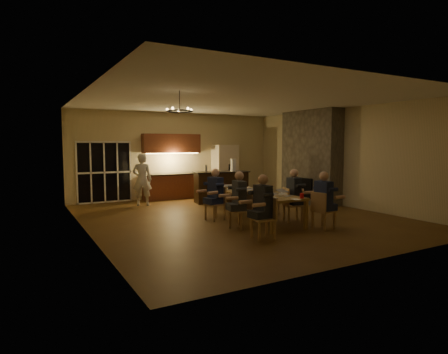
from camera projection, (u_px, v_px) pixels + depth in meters
floor at (238, 217)px, 10.43m from camera, size 9.00×9.00×0.00m
back_wall at (177, 155)px, 14.22m from camera, size 8.00×0.04×3.20m
left_wall at (85, 163)px, 8.34m from camera, size 0.04×9.00×3.20m
right_wall at (343, 157)px, 12.24m from camera, size 0.04×9.00×3.20m
ceiling at (239, 100)px, 10.15m from camera, size 8.00×9.00×0.04m
french_doors at (104, 172)px, 12.91m from camera, size 1.86×0.08×2.10m
fireplace at (311, 156)px, 13.13m from camera, size 0.58×2.50×3.20m
kitchenette at (172, 167)px, 13.83m from camera, size 2.24×0.68×2.40m
refrigerator at (225, 170)px, 14.87m from camera, size 0.90×0.68×2.00m
dining_table at (256, 207)px, 9.85m from camera, size 1.10×2.90×0.75m
bar_island at (221, 187)px, 13.04m from camera, size 2.00×0.96×1.08m
chair_left_near at (263, 218)px, 7.96m from camera, size 0.49×0.49×0.89m
chair_left_mid at (240, 210)px, 8.98m from camera, size 0.56×0.56×0.89m
chair_left_far at (215, 203)px, 9.97m from camera, size 0.52×0.52×0.89m
chair_right_near at (324, 210)px, 8.93m from camera, size 0.49×0.49×0.89m
chair_right_mid at (293, 205)px, 9.78m from camera, size 0.56×0.56×0.89m
chair_right_far at (270, 199)px, 10.80m from camera, size 0.55×0.55×0.89m
person_left_near at (263, 206)px, 8.02m from camera, size 0.62×0.62×1.38m
person_right_near at (323, 200)px, 8.87m from camera, size 0.60×0.60×1.38m
person_left_mid at (239, 200)px, 8.95m from camera, size 0.69×0.69×1.38m
person_right_mid at (294, 195)px, 9.77m from camera, size 0.69×0.69×1.38m
person_left_far at (215, 194)px, 9.94m from camera, size 0.70×0.70×1.38m
standing_person at (142, 180)px, 12.31m from camera, size 0.74×0.63×1.72m
chandelier at (180, 111)px, 8.27m from camera, size 0.59×0.59×0.03m
laptop_a at (270, 194)px, 8.79m from camera, size 0.38×0.35×0.23m
laptop_b at (286, 192)px, 9.15m from camera, size 0.40×0.38×0.23m
laptop_c at (248, 189)px, 9.75m from camera, size 0.34×0.31×0.23m
laptop_d at (263, 188)px, 9.92m from camera, size 0.42×0.41×0.23m
laptop_e at (228, 185)px, 10.58m from camera, size 0.39×0.36×0.23m
laptop_f at (244, 184)px, 10.89m from camera, size 0.41×0.39×0.23m
mug_front at (264, 193)px, 9.38m from camera, size 0.08×0.08×0.10m
mug_mid at (249, 189)px, 10.33m from camera, size 0.09×0.09×0.10m
mug_back at (229, 188)px, 10.38m from camera, size 0.07×0.07×0.10m
redcup_near at (302, 196)px, 8.80m from camera, size 0.09×0.09×0.12m
redcup_mid at (234, 190)px, 9.87m from camera, size 0.09×0.09×0.12m
redcup_far at (233, 185)px, 11.10m from camera, size 0.09×0.09×0.12m
can_silver at (274, 193)px, 9.28m from camera, size 0.06×0.06×0.12m
can_cola at (225, 185)px, 11.01m from camera, size 0.07×0.07×0.12m
plate_near at (282, 194)px, 9.48m from camera, size 0.26×0.26×0.02m
plate_left at (266, 198)px, 8.87m from camera, size 0.22×0.22×0.02m
plate_far at (253, 189)px, 10.67m from camera, size 0.27×0.27×0.02m
notepad at (296, 199)px, 8.59m from camera, size 0.20×0.25×0.01m
bar_bottle at (206, 168)px, 12.82m from camera, size 0.08×0.08×0.24m
bar_blender at (233, 165)px, 13.16m from camera, size 0.14×0.14×0.43m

